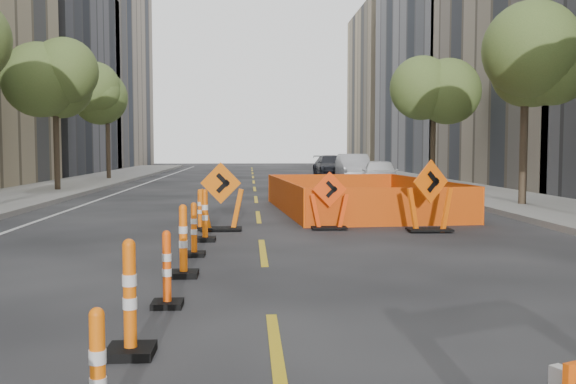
{
  "coord_description": "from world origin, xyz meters",
  "views": [
    {
      "loc": [
        -0.25,
        -7.77,
        1.94
      ],
      "look_at": [
        0.48,
        4.19,
        1.1
      ],
      "focal_mm": 40.0,
      "sensor_mm": 36.0,
      "label": 1
    }
  ],
  "objects": [
    {
      "name": "channelizer_4",
      "position": [
        -1.24,
        1.79,
        0.55
      ],
      "size": [
        0.43,
        0.43,
        1.09
      ],
      "primitive_type": null,
      "color": "#FF640A",
      "rests_on": "ground"
    },
    {
      "name": "chevron_sign_right",
      "position": [
        3.87,
        6.59,
        0.83
      ],
      "size": [
        1.28,
        1.06,
        1.65
      ],
      "primitive_type": null,
      "rotation": [
        0.0,
        0.0,
        0.43
      ],
      "color": "#F1590A",
      "rests_on": "ground"
    },
    {
      "name": "channelizer_7",
      "position": [
        -1.41,
        7.27,
        0.47
      ],
      "size": [
        0.37,
        0.37,
        0.95
      ],
      "primitive_type": null,
      "color": "#E25C09",
      "rests_on": "ground"
    },
    {
      "name": "channelizer_3",
      "position": [
        -1.25,
        -0.03,
        0.47
      ],
      "size": [
        0.37,
        0.37,
        0.94
      ],
      "primitive_type": null,
      "color": "#FF4F0A",
      "rests_on": "ground"
    },
    {
      "name": "chevron_sign_center",
      "position": [
        1.63,
        7.14,
        0.68
      ],
      "size": [
        0.99,
        0.68,
        1.37
      ],
      "primitive_type": null,
      "rotation": [
        0.0,
        0.0,
        0.15
      ],
      "color": "#FF400A",
      "rests_on": "ground"
    },
    {
      "name": "tree_l_c",
      "position": [
        -8.4,
        20.0,
        4.53
      ],
      "size": [
        2.8,
        2.8,
        5.95
      ],
      "color": "#382B1E",
      "rests_on": "ground"
    },
    {
      "name": "tree_l_d",
      "position": [
        -8.4,
        30.0,
        4.53
      ],
      "size": [
        2.8,
        2.8,
        5.95
      ],
      "color": "#382B1E",
      "rests_on": "ground"
    },
    {
      "name": "channelizer_6",
      "position": [
        -1.16,
        5.44,
        0.54
      ],
      "size": [
        0.43,
        0.43,
        1.08
      ],
      "primitive_type": null,
      "color": "#DE5709",
      "rests_on": "ground"
    },
    {
      "name": "bld_right_e",
      "position": [
        17.0,
        58.6,
        8.0
      ],
      "size": [
        12.0,
        14.0,
        16.0
      ],
      "primitive_type": "cube",
      "color": "tan",
      "rests_on": "ground"
    },
    {
      "name": "bld_left_d",
      "position": [
        -17.0,
        39.2,
        7.0
      ],
      "size": [
        12.0,
        16.0,
        14.0
      ],
      "primitive_type": "cube",
      "color": "#4C4C51",
      "rests_on": "ground"
    },
    {
      "name": "chevron_sign_left",
      "position": [
        -0.9,
        7.1,
        0.79
      ],
      "size": [
        1.16,
        0.82,
        1.59
      ],
      "primitive_type": null,
      "rotation": [
        0.0,
        0.0,
        -0.19
      ],
      "color": "orange",
      "rests_on": "ground"
    },
    {
      "name": "parked_car_mid",
      "position": [
        5.76,
        28.9,
        0.78
      ],
      "size": [
        1.76,
        4.76,
        1.56
      ],
      "primitive_type": "imported",
      "rotation": [
        0.0,
        0.0,
        -0.02
      ],
      "color": "#ABABB1",
      "rests_on": "ground"
    },
    {
      "name": "ground_plane",
      "position": [
        0.0,
        0.0,
        0.0
      ],
      "size": [
        140.0,
        140.0,
        0.0
      ],
      "primitive_type": "plane",
      "color": "black"
    },
    {
      "name": "tree_r_c",
      "position": [
        8.4,
        22.0,
        4.53
      ],
      "size": [
        2.8,
        2.8,
        5.95
      ],
      "color": "#382B1E",
      "rests_on": "ground"
    },
    {
      "name": "parked_car_far",
      "position": [
        5.17,
        34.3,
        0.71
      ],
      "size": [
        2.22,
        4.97,
        1.42
      ],
      "primitive_type": "imported",
      "rotation": [
        0.0,
        0.0,
        0.05
      ],
      "color": "black",
      "rests_on": "ground"
    },
    {
      "name": "parked_car_near",
      "position": [
        5.82,
        21.65,
        0.7
      ],
      "size": [
        2.3,
        4.31,
        1.4
      ],
      "primitive_type": "imported",
      "rotation": [
        0.0,
        0.0,
        -0.16
      ],
      "color": "white",
      "rests_on": "ground"
    },
    {
      "name": "channelizer_5",
      "position": [
        -1.23,
        3.62,
        0.48
      ],
      "size": [
        0.38,
        0.38,
        0.96
      ],
      "primitive_type": null,
      "color": "#E05609",
      "rests_on": "ground"
    },
    {
      "name": "sidewalk_right",
      "position": [
        9.0,
        12.0,
        0.07
      ],
      "size": [
        4.0,
        90.0,
        0.15
      ],
      "primitive_type": "cube",
      "color": "gray",
      "rests_on": "ground"
    },
    {
      "name": "safety_fence",
      "position": [
        3.02,
        11.46,
        0.48
      ],
      "size": [
        5.1,
        8.02,
        0.96
      ],
      "primitive_type": null,
      "rotation": [
        0.0,
        0.0,
        0.08
      ],
      "color": "#DC4D0B",
      "rests_on": "ground"
    },
    {
      "name": "bld_left_e",
      "position": [
        -17.0,
        55.6,
        10.0
      ],
      "size": [
        12.0,
        20.0,
        20.0
      ],
      "primitive_type": "cube",
      "color": "gray",
      "rests_on": "ground"
    },
    {
      "name": "tree_r_b",
      "position": [
        8.4,
        12.0,
        4.53
      ],
      "size": [
        2.8,
        2.8,
        5.95
      ],
      "color": "#382B1E",
      "rests_on": "ground"
    },
    {
      "name": "channelizer_2",
      "position": [
        -1.36,
        -1.86,
        0.55
      ],
      "size": [
        0.43,
        0.43,
        1.1
      ],
      "primitive_type": null,
      "color": "#EB5E09",
      "rests_on": "ground"
    },
    {
      "name": "bld_right_d",
      "position": [
        17.0,
        40.2,
        10.0
      ],
      "size": [
        12.0,
        18.0,
        20.0
      ],
      "primitive_type": "cube",
      "color": "gray",
      "rests_on": "ground"
    },
    {
      "name": "channelizer_1",
      "position": [
        -1.22,
        -3.68,
        0.46
      ],
      "size": [
        0.36,
        0.36,
        0.92
      ],
      "primitive_type": null,
      "color": "orange",
      "rests_on": "ground"
    }
  ]
}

